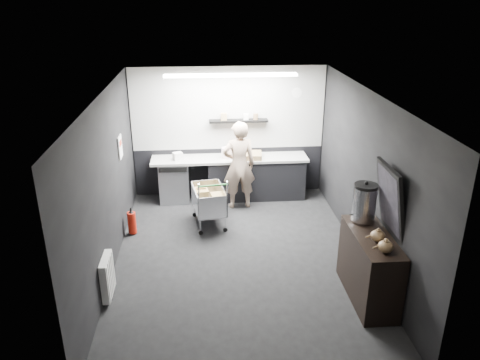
{
  "coord_description": "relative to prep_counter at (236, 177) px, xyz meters",
  "views": [
    {
      "loc": [
        -0.53,
        -6.61,
        4.1
      ],
      "look_at": [
        0.05,
        0.4,
        1.22
      ],
      "focal_mm": 35.0,
      "sensor_mm": 36.0,
      "label": 1
    }
  ],
  "objects": [
    {
      "name": "prep_counter",
      "position": [
        0.0,
        0.0,
        0.0
      ],
      "size": [
        3.2,
        0.61,
        0.9
      ],
      "color": "black",
      "rests_on": "floor"
    },
    {
      "name": "wall_front",
      "position": [
        -0.14,
        -5.17,
        0.89
      ],
      "size": [
        5.5,
        0.0,
        5.5
      ],
      "primitive_type": "plane",
      "rotation": [
        -1.57,
        0.0,
        0.0
      ],
      "color": "black",
      "rests_on": "floor"
    },
    {
      "name": "wall_left",
      "position": [
        -2.14,
        -2.42,
        0.89
      ],
      "size": [
        0.0,
        5.5,
        5.5
      ],
      "primitive_type": "plane",
      "rotation": [
        1.57,
        0.0,
        1.57
      ],
      "color": "black",
      "rests_on": "floor"
    },
    {
      "name": "cardboard_box",
      "position": [
        0.25,
        -0.05,
        0.5
      ],
      "size": [
        0.57,
        0.45,
        0.11
      ],
      "primitive_type": "cube",
      "rotation": [
        0.0,
        0.0,
        -0.08
      ],
      "color": "#90774D",
      "rests_on": "prep_counter"
    },
    {
      "name": "wall_back",
      "position": [
        -0.14,
        0.33,
        0.89
      ],
      "size": [
        5.5,
        0.0,
        5.5
      ],
      "primitive_type": "plane",
      "rotation": [
        1.57,
        0.0,
        0.0
      ],
      "color": "black",
      "rests_on": "floor"
    },
    {
      "name": "white_container",
      "position": [
        -1.19,
        -0.05,
        0.52
      ],
      "size": [
        0.22,
        0.2,
        0.16
      ],
      "primitive_type": "cube",
      "rotation": [
        0.0,
        0.0,
        0.43
      ],
      "color": "silver",
      "rests_on": "prep_counter"
    },
    {
      "name": "kitchen_wall_panel",
      "position": [
        -0.14,
        0.31,
        1.39
      ],
      "size": [
        3.95,
        0.02,
        1.7
      ],
      "primitive_type": "cube",
      "color": "#B0B1AC",
      "rests_on": "wall_back"
    },
    {
      "name": "ceiling",
      "position": [
        -0.14,
        -2.42,
        2.24
      ],
      "size": [
        5.5,
        5.5,
        0.0
      ],
      "primitive_type": "plane",
      "rotation": [
        3.14,
        0.0,
        0.0
      ],
      "color": "white",
      "rests_on": "wall_back"
    },
    {
      "name": "wall_right",
      "position": [
        1.86,
        -2.42,
        0.89
      ],
      "size": [
        0.0,
        5.5,
        5.5
      ],
      "primitive_type": "plane",
      "rotation": [
        1.57,
        0.0,
        -1.57
      ],
      "color": "black",
      "rests_on": "floor"
    },
    {
      "name": "ceiling_strip",
      "position": [
        -0.14,
        -0.57,
        2.21
      ],
      "size": [
        2.4,
        0.2,
        0.04
      ],
      "primitive_type": "cube",
      "color": "white",
      "rests_on": "ceiling"
    },
    {
      "name": "person",
      "position": [
        0.02,
        -0.45,
        0.43
      ],
      "size": [
        0.69,
        0.49,
        1.78
      ],
      "primitive_type": "imported",
      "rotation": [
        0.0,
        0.0,
        3.25
      ],
      "color": "beige",
      "rests_on": "floor"
    },
    {
      "name": "wall_clock",
      "position": [
        1.26,
        0.3,
        1.69
      ],
      "size": [
        0.2,
        0.03,
        0.2
      ],
      "primitive_type": "cylinder",
      "rotation": [
        1.57,
        0.0,
        0.0
      ],
      "color": "silver",
      "rests_on": "wall_back"
    },
    {
      "name": "floor",
      "position": [
        -0.14,
        -2.42,
        -0.46
      ],
      "size": [
        5.5,
        5.5,
        0.0
      ],
      "primitive_type": "plane",
      "color": "black",
      "rests_on": "ground"
    },
    {
      "name": "shopping_cart",
      "position": [
        -0.6,
        -1.16,
        0.01
      ],
      "size": [
        0.67,
        0.98,
        0.99
      ],
      "color": "silver",
      "rests_on": "floor"
    },
    {
      "name": "fire_extinguisher",
      "position": [
        -1.99,
        -1.44,
        -0.22
      ],
      "size": [
        0.15,
        0.15,
        0.49
      ],
      "color": "#AA190B",
      "rests_on": "floor"
    },
    {
      "name": "sideboard",
      "position": [
        1.61,
        -3.57,
        0.17
      ],
      "size": [
        0.57,
        1.32,
        1.98
      ],
      "color": "black",
      "rests_on": "floor"
    },
    {
      "name": "radiator",
      "position": [
        -2.08,
        -3.32,
        -0.11
      ],
      "size": [
        0.1,
        0.5,
        0.6
      ],
      "primitive_type": "cube",
      "color": "silver",
      "rests_on": "wall_left"
    },
    {
      "name": "pink_tub",
      "position": [
        -0.2,
        0.0,
        0.55
      ],
      "size": [
        0.22,
        0.22,
        0.22
      ],
      "primitive_type": "cylinder",
      "color": "white",
      "rests_on": "prep_counter"
    },
    {
      "name": "poster",
      "position": [
        -2.12,
        -1.12,
        1.09
      ],
      "size": [
        0.02,
        0.3,
        0.4
      ],
      "primitive_type": "cube",
      "color": "white",
      "rests_on": "wall_left"
    },
    {
      "name": "dado_panel",
      "position": [
        -0.14,
        0.31,
        0.04
      ],
      "size": [
        3.95,
        0.02,
        1.0
      ],
      "primitive_type": "cube",
      "color": "black",
      "rests_on": "wall_back"
    },
    {
      "name": "floating_shelf",
      "position": [
        0.06,
        0.2,
        1.16
      ],
      "size": [
        1.2,
        0.22,
        0.04
      ],
      "primitive_type": "cube",
      "color": "black",
      "rests_on": "wall_back"
    },
    {
      "name": "poster_red_band",
      "position": [
        -2.11,
        -1.12,
        1.16
      ],
      "size": [
        0.02,
        0.22,
        0.1
      ],
      "primitive_type": "cube",
      "color": "red",
      "rests_on": "poster"
    }
  ]
}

